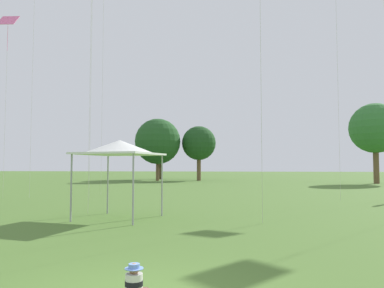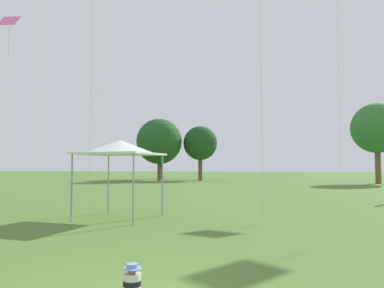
{
  "view_description": "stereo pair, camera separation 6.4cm",
  "coord_description": "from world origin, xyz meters",
  "px_view_note": "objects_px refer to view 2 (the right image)",
  "views": [
    {
      "loc": [
        1.83,
        -5.92,
        2.2
      ],
      "look_at": [
        -0.01,
        6.92,
        2.97
      ],
      "focal_mm": 35.0,
      "sensor_mm": 36.0,
      "label": 1
    },
    {
      "loc": [
        1.89,
        -5.91,
        2.2
      ],
      "look_at": [
        -0.01,
        6.92,
        2.97
      ],
      "focal_mm": 35.0,
      "sensor_mm": 36.0,
      "label": 2
    }
  ],
  "objects_px": {
    "distant_tree_2": "(162,140)",
    "distant_tree_3": "(159,141)",
    "seated_toddler": "(132,283)",
    "distant_tree_0": "(377,128)",
    "canopy_tent": "(120,148)",
    "distant_tree_1": "(200,143)",
    "kite_7": "(9,25)"
  },
  "relations": [
    {
      "from": "seated_toddler",
      "to": "distant_tree_0",
      "type": "distance_m",
      "value": 48.63
    },
    {
      "from": "seated_toddler",
      "to": "distant_tree_0",
      "type": "bearing_deg",
      "value": 65.27
    },
    {
      "from": "kite_7",
      "to": "distant_tree_2",
      "type": "relative_size",
      "value": 1.36
    },
    {
      "from": "canopy_tent",
      "to": "distant_tree_1",
      "type": "xyz_separation_m",
      "value": [
        -1.82,
        41.97,
        2.75
      ]
    },
    {
      "from": "kite_7",
      "to": "distant_tree_1",
      "type": "bearing_deg",
      "value": 113.02
    },
    {
      "from": "distant_tree_0",
      "to": "seated_toddler",
      "type": "bearing_deg",
      "value": -112.47
    },
    {
      "from": "distant_tree_1",
      "to": "distant_tree_3",
      "type": "relative_size",
      "value": 0.89
    },
    {
      "from": "seated_toddler",
      "to": "distant_tree_3",
      "type": "bearing_deg",
      "value": 100.7
    },
    {
      "from": "kite_7",
      "to": "distant_tree_3",
      "type": "xyz_separation_m",
      "value": [
        3.38,
        31.57,
        -6.25
      ]
    },
    {
      "from": "kite_7",
      "to": "distant_tree_2",
      "type": "bearing_deg",
      "value": 125.53
    },
    {
      "from": "distant_tree_0",
      "to": "kite_7",
      "type": "bearing_deg",
      "value": -140.91
    },
    {
      "from": "seated_toddler",
      "to": "canopy_tent",
      "type": "relative_size",
      "value": 0.16
    },
    {
      "from": "canopy_tent",
      "to": "distant_tree_2",
      "type": "xyz_separation_m",
      "value": [
        -9.08,
        46.83,
        3.62
      ]
    },
    {
      "from": "seated_toddler",
      "to": "canopy_tent",
      "type": "height_order",
      "value": "canopy_tent"
    },
    {
      "from": "distant_tree_2",
      "to": "distant_tree_3",
      "type": "height_order",
      "value": "distant_tree_2"
    },
    {
      "from": "distant_tree_2",
      "to": "canopy_tent",
      "type": "bearing_deg",
      "value": -79.02
    },
    {
      "from": "distant_tree_0",
      "to": "distant_tree_2",
      "type": "height_order",
      "value": "distant_tree_0"
    },
    {
      "from": "kite_7",
      "to": "distant_tree_3",
      "type": "height_order",
      "value": "kite_7"
    },
    {
      "from": "distant_tree_3",
      "to": "seated_toddler",
      "type": "bearing_deg",
      "value": -77.04
    },
    {
      "from": "kite_7",
      "to": "distant_tree_1",
      "type": "xyz_separation_m",
      "value": [
        9.45,
        33.45,
        -6.48
      ]
    },
    {
      "from": "kite_7",
      "to": "distant_tree_3",
      "type": "bearing_deg",
      "value": 122.67
    },
    {
      "from": "canopy_tent",
      "to": "distant_tree_0",
      "type": "relative_size",
      "value": 0.34
    },
    {
      "from": "distant_tree_0",
      "to": "distant_tree_3",
      "type": "height_order",
      "value": "distant_tree_0"
    },
    {
      "from": "distant_tree_0",
      "to": "distant_tree_3",
      "type": "bearing_deg",
      "value": 171.05
    },
    {
      "from": "distant_tree_0",
      "to": "distant_tree_1",
      "type": "bearing_deg",
      "value": 164.5
    },
    {
      "from": "seated_toddler",
      "to": "distant_tree_2",
      "type": "bearing_deg",
      "value": 100.36
    },
    {
      "from": "canopy_tent",
      "to": "distant_tree_3",
      "type": "height_order",
      "value": "distant_tree_3"
    },
    {
      "from": "seated_toddler",
      "to": "distant_tree_1",
      "type": "height_order",
      "value": "distant_tree_1"
    },
    {
      "from": "distant_tree_2",
      "to": "distant_tree_3",
      "type": "relative_size",
      "value": 1.02
    },
    {
      "from": "distant_tree_0",
      "to": "distant_tree_3",
      "type": "relative_size",
      "value": 1.09
    },
    {
      "from": "seated_toddler",
      "to": "kite_7",
      "type": "bearing_deg",
      "value": 127.61
    },
    {
      "from": "kite_7",
      "to": "distant_tree_0",
      "type": "relative_size",
      "value": 1.26
    }
  ]
}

